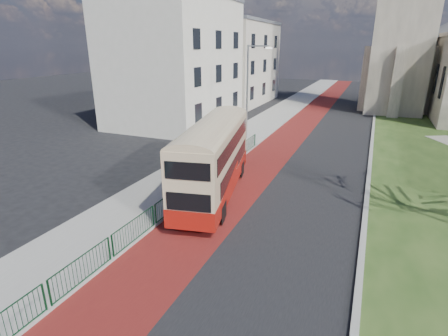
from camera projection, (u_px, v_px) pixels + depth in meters
The scene contains 11 objects.
ground at pixel (203, 250), 14.53m from camera, with size 160.00×160.00×0.00m, color black.
road_carriageway at pixel (317, 140), 31.35m from camera, with size 9.00×120.00×0.01m, color black.
bus_lane at pixel (287, 137), 32.34m from camera, with size 3.40×120.00×0.01m, color #591414.
pavement_west at pixel (248, 133), 33.73m from camera, with size 4.00×120.00×0.12m, color gray.
kerb_west at pixel (268, 135), 32.99m from camera, with size 0.25×120.00×0.13m, color #999993.
kerb_east at pixel (372, 140), 31.37m from camera, with size 0.25×80.00×0.13m, color #999993.
pedestrian_railing at pixel (187, 192), 18.91m from camera, with size 0.07×24.00×1.12m.
street_block_near at pixel (175, 61), 36.65m from camera, with size 10.30×14.30×13.00m.
street_block_far at pixel (232, 62), 50.80m from camera, with size 10.30×16.30×11.50m.
streetlamp at pixel (249, 88), 30.25m from camera, with size 2.13×0.18×8.00m.
bus at pixel (214, 156), 19.07m from camera, with size 4.30×10.14×4.13m.
Camera 1 is at (5.73, -11.24, 8.03)m, focal length 28.00 mm.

